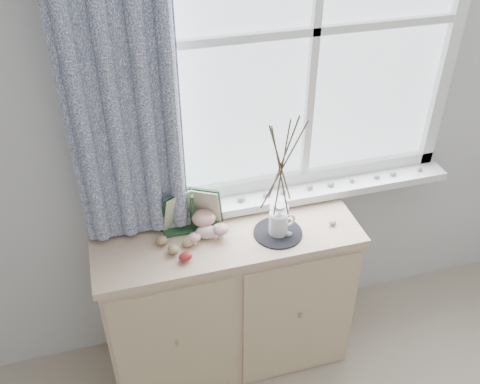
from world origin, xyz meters
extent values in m
cube|color=beige|center=(0.00, 2.00, 1.30)|extent=(4.00, 0.04, 2.60)
cube|color=white|center=(0.30, 2.00, 1.65)|extent=(1.30, 0.01, 1.40)
cube|color=white|center=(0.30, 1.92, 0.88)|extent=(1.45, 0.16, 0.04)
cube|color=#0A173C|center=(-0.52, 1.87, 1.68)|extent=(0.44, 0.06, 1.61)
cube|color=beige|center=(-0.15, 1.75, 0.41)|extent=(1.17, 0.43, 0.81)
cube|color=beige|center=(-0.15, 1.75, 0.83)|extent=(1.20, 0.45, 0.03)
cube|color=#C8B78A|center=(-0.44, 1.53, 0.41)|extent=(0.55, 0.01, 0.75)
cube|color=#C8B78A|center=(0.14, 1.53, 0.41)|extent=(0.55, 0.01, 0.75)
cylinder|color=silver|center=(-0.24, 1.80, 0.88)|extent=(0.03, 0.03, 0.07)
ellipsoid|color=maroon|center=(-0.24, 1.80, 0.92)|extent=(0.11, 0.11, 0.06)
cylinder|color=silver|center=(-0.18, 1.73, 0.87)|extent=(0.03, 0.03, 0.05)
ellipsoid|color=maroon|center=(-0.18, 1.73, 0.90)|extent=(0.07, 0.07, 0.04)
cylinder|color=silver|center=(-0.30, 1.72, 0.87)|extent=(0.03, 0.03, 0.04)
ellipsoid|color=maroon|center=(-0.30, 1.72, 0.89)|extent=(0.06, 0.06, 0.03)
ellipsoid|color=#A37D5A|center=(-0.40, 1.68, 0.87)|extent=(0.05, 0.04, 0.06)
ellipsoid|color=#A37D5A|center=(-0.44, 1.75, 0.87)|extent=(0.05, 0.04, 0.06)
ellipsoid|color=maroon|center=(-0.36, 1.62, 0.87)|extent=(0.05, 0.04, 0.06)
ellipsoid|color=#A37D5A|center=(-0.33, 1.71, 0.87)|extent=(0.05, 0.04, 0.06)
cylinder|color=black|center=(0.07, 1.69, 0.85)|extent=(0.22, 0.22, 0.01)
cylinder|color=silver|center=(0.07, 1.69, 0.91)|extent=(0.09, 0.09, 0.10)
cone|color=silver|center=(0.07, 1.69, 0.98)|extent=(0.09, 0.09, 0.04)
cylinder|color=silver|center=(0.07, 1.69, 1.00)|extent=(0.05, 0.05, 0.02)
torus|color=silver|center=(0.12, 1.69, 0.92)|extent=(0.07, 0.02, 0.06)
ellipsoid|color=#9B9B9E|center=(0.11, 1.65, 0.86)|extent=(0.03, 0.03, 0.02)
ellipsoid|color=#9B9B9E|center=(0.15, 1.81, 0.86)|extent=(0.03, 0.03, 0.02)
ellipsoid|color=#9B9B9E|center=(0.33, 1.67, 0.86)|extent=(0.03, 0.03, 0.02)
ellipsoid|color=#9B9B9E|center=(0.03, 1.85, 0.86)|extent=(0.03, 0.03, 0.02)
camera|label=1|loc=(-0.59, -0.02, 2.40)|focal=40.00mm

